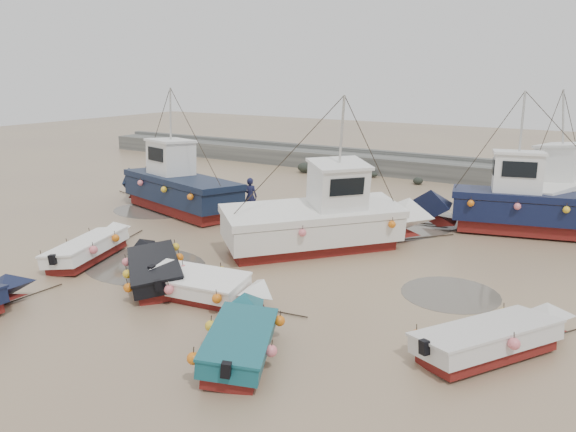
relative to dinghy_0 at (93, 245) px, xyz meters
name	(u,v)px	position (x,y,z in m)	size (l,w,h in m)	color
ground	(252,282)	(6.71, 1.14, -0.54)	(120.00, 120.00, 0.00)	#9B835E
seawall	(445,171)	(6.76, 23.13, 0.08)	(60.00, 4.92, 1.50)	slate
puddle_a	(145,265)	(2.32, 0.43, -0.54)	(4.84, 4.84, 0.01)	#575147
puddle_b	(450,294)	(12.87, 3.72, -0.54)	(3.20, 3.20, 0.01)	#575147
puddle_c	(149,211)	(-3.69, 6.56, -0.54)	(4.20, 4.20, 0.01)	#575147
puddle_d	(393,220)	(7.71, 11.62, -0.54)	(6.25, 6.25, 0.01)	#575147
dinghy_0	(93,245)	(0.00, 0.00, 0.00)	(2.79, 6.08, 1.43)	maroon
dinghy_2	(240,334)	(9.44, -3.15, 0.01)	(3.06, 5.21, 1.43)	maroon
dinghy_3	(499,335)	(15.07, 0.36, 0.00)	(3.92, 5.66, 1.43)	maroon
dinghy_4	(155,265)	(3.72, -0.41, 0.00)	(5.31, 4.78, 1.43)	maroon
dinghy_5	(207,284)	(6.43, -0.87, 0.01)	(5.55, 2.13, 1.43)	maroon
cabin_boat_0	(174,185)	(-2.70, 7.44, 0.78)	(10.44, 4.66, 6.22)	maroon
cabin_boat_1	(326,218)	(7.14, 5.78, 0.79)	(7.55, 8.71, 6.22)	maroon
cabin_boat_2	(523,204)	(13.43, 12.56, 0.78)	(10.42, 4.61, 6.22)	maroon
cabin_boat_3	(563,191)	(14.63, 16.34, 0.81)	(4.96, 9.78, 6.22)	maroon
person	(251,215)	(1.30, 8.64, -0.54)	(0.70, 0.46, 1.93)	#161937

